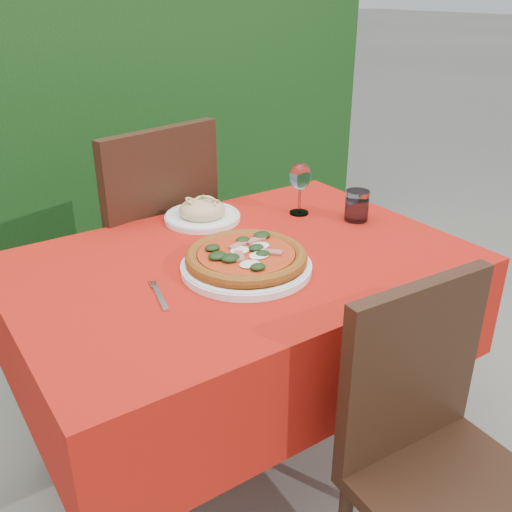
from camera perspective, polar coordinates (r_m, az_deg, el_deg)
ground at (r=2.05m, az=-1.32°, el=-19.40°), size 60.00×60.00×0.00m
hedge at (r=2.93m, az=-18.74°, el=13.77°), size 3.20×0.55×1.78m
dining_table at (r=1.68m, az=-1.53°, el=-4.83°), size 1.26×0.86×0.75m
chair_near at (r=1.41m, az=17.52°, el=-17.86°), size 0.42×0.42×0.88m
chair_far at (r=2.15m, az=-10.74°, el=1.41°), size 0.55×0.55×1.02m
pizza_plate at (r=1.53m, az=-0.98°, el=-0.40°), size 0.35×0.35×0.07m
pasta_plate at (r=1.87m, az=-5.40°, el=4.31°), size 0.25×0.25×0.07m
water_glass at (r=1.89m, az=10.04°, el=4.84°), size 0.08×0.08×0.10m
wine_glass at (r=1.89m, az=4.44°, el=7.73°), size 0.07×0.07×0.18m
fork at (r=1.42m, az=-9.56°, el=-4.14°), size 0.06×0.18×0.00m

